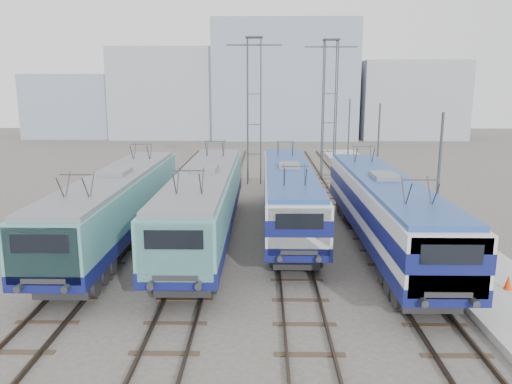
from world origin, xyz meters
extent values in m
plane|color=#514C47|center=(0.00, 0.00, 0.00)|extent=(160.00, 160.00, 0.00)
cube|color=#9E9E99|center=(10.20, 8.00, 0.15)|extent=(4.00, 70.00, 0.30)
cube|color=#101657|center=(-6.75, 5.10, 1.39)|extent=(2.88, 18.17, 0.61)
cube|color=teal|center=(-6.75, 5.10, 2.60)|extent=(2.83, 18.17, 1.82)
cube|color=teal|center=(-6.75, -3.64, 2.42)|extent=(2.60, 0.71, 2.06)
cube|color=slate|center=(-6.75, 5.10, 3.61)|extent=(2.60, 17.44, 0.20)
cube|color=#262628|center=(-6.75, -0.96, 0.63)|extent=(2.12, 3.63, 0.68)
cube|color=#262628|center=(-6.75, 11.15, 0.63)|extent=(2.12, 3.63, 0.68)
cube|color=#101657|center=(-2.25, 5.60, 1.42)|extent=(2.95, 18.63, 0.62)
cube|color=teal|center=(-2.25, 5.60, 2.66)|extent=(2.90, 18.63, 1.86)
cube|color=teal|center=(-2.25, -3.36, 2.48)|extent=(2.67, 0.72, 2.11)
cube|color=slate|center=(-2.25, 5.60, 3.70)|extent=(2.67, 17.89, 0.21)
cube|color=#262628|center=(-2.25, -0.61, 0.65)|extent=(2.17, 3.73, 0.70)
cube|color=#262628|center=(-2.25, 11.81, 0.65)|extent=(2.17, 3.73, 0.70)
cube|color=#101657|center=(2.25, 8.11, 1.35)|extent=(2.79, 17.60, 0.59)
cube|color=silver|center=(2.25, 8.11, 2.53)|extent=(2.74, 17.60, 1.76)
cube|color=#101657|center=(2.25, 8.11, 2.48)|extent=(2.78, 17.62, 0.68)
cube|color=silver|center=(2.25, -0.35, 2.35)|extent=(2.52, 0.68, 1.99)
cube|color=navy|center=(2.25, 8.11, 3.50)|extent=(2.52, 16.90, 0.20)
cube|color=#262628|center=(2.25, 2.24, 0.62)|extent=(2.05, 3.52, 0.66)
cube|color=#262628|center=(2.25, 13.97, 0.62)|extent=(2.05, 3.52, 0.66)
cube|color=#101657|center=(6.75, 4.17, 1.39)|extent=(2.88, 18.16, 0.61)
cube|color=silver|center=(6.75, 4.17, 2.60)|extent=(2.83, 18.16, 1.82)
cube|color=#101657|center=(6.75, 4.17, 2.55)|extent=(2.87, 18.18, 0.71)
cube|color=silver|center=(6.75, -4.56, 2.42)|extent=(2.60, 0.71, 2.06)
cube|color=navy|center=(6.75, 4.17, 3.61)|extent=(2.60, 17.44, 0.20)
cube|color=#262628|center=(6.75, -1.88, 0.63)|extent=(2.12, 3.63, 0.68)
cube|color=#262628|center=(6.75, 10.23, 0.63)|extent=(2.12, 3.63, 0.68)
cylinder|color=#3F4247|center=(-0.55, 21.45, 6.00)|extent=(0.10, 0.10, 12.00)
cylinder|color=#3F4247|center=(0.55, 21.45, 6.00)|extent=(0.10, 0.10, 12.00)
cylinder|color=#3F4247|center=(-0.55, 22.55, 6.00)|extent=(0.10, 0.10, 12.00)
cylinder|color=#3F4247|center=(0.55, 22.55, 6.00)|extent=(0.10, 0.10, 12.00)
cube|color=#3F4247|center=(0.00, 22.00, 11.40)|extent=(4.50, 0.12, 0.12)
cylinder|color=#3F4247|center=(5.95, 23.45, 6.00)|extent=(0.10, 0.10, 12.00)
cylinder|color=#3F4247|center=(7.05, 23.45, 6.00)|extent=(0.10, 0.10, 12.00)
cylinder|color=#3F4247|center=(5.95, 24.55, 6.00)|extent=(0.10, 0.10, 12.00)
cylinder|color=#3F4247|center=(7.05, 24.55, 6.00)|extent=(0.10, 0.10, 12.00)
cube|color=#3F4247|center=(6.50, 24.00, 11.40)|extent=(4.50, 0.12, 0.12)
cylinder|color=#3F4247|center=(8.60, 2.00, 3.50)|extent=(0.12, 0.12, 7.00)
cylinder|color=#3F4247|center=(8.60, 14.00, 3.50)|extent=(0.12, 0.12, 7.00)
cylinder|color=#3F4247|center=(8.60, 26.00, 3.50)|extent=(0.12, 0.12, 7.00)
cone|color=red|center=(10.39, -1.48, 0.59)|extent=(0.31, 0.31, 0.59)
cube|color=#979EAA|center=(-14.00, 62.00, 7.00)|extent=(18.00, 12.00, 14.00)
cube|color=#8795A7|center=(4.00, 62.00, 9.00)|extent=(22.00, 14.00, 18.00)
cube|color=#979EAA|center=(24.00, 62.00, 6.00)|extent=(16.00, 12.00, 12.00)
cube|color=#8795A7|center=(-30.00, 62.00, 5.00)|extent=(14.00, 10.00, 10.00)
camera|label=1|loc=(0.81, -19.97, 8.08)|focal=35.00mm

